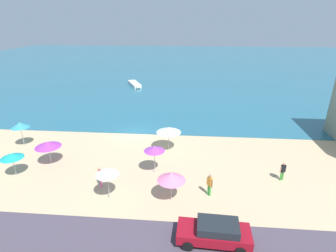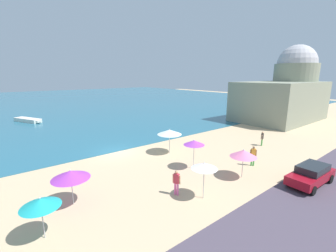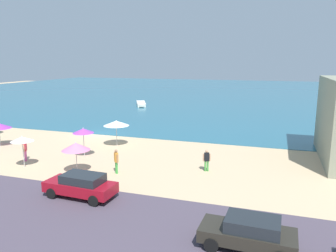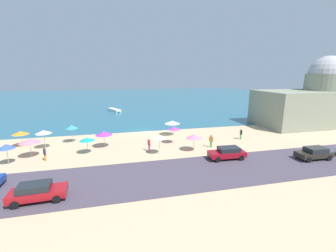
# 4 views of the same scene
# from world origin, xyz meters

# --- Properties ---
(ground_plane) EXTENTS (160.00, 160.00, 0.00)m
(ground_plane) POSITION_xyz_m (0.00, 0.00, 0.00)
(ground_plane) COLOR #CDAE86
(sea) EXTENTS (150.00, 110.00, 0.05)m
(sea) POSITION_xyz_m (0.00, 55.00, 0.03)
(sea) COLOR #27647D
(sea) RESTS_ON ground_plane
(beach_umbrella_1) EXTENTS (1.78, 1.78, 2.57)m
(beach_umbrella_1) POSITION_xyz_m (3.34, -8.05, 2.30)
(beach_umbrella_1) COLOR #B2B2B7
(beach_umbrella_1) RESTS_ON ground_plane
(beach_umbrella_4) EXTENTS (1.70, 1.70, 2.49)m
(beach_umbrella_4) POSITION_xyz_m (0.43, -11.86, 2.24)
(beach_umbrella_4) COLOR #B2B2B7
(beach_umbrella_4) RESTS_ON ground_plane
(beach_umbrella_5) EXTENTS (2.04, 2.04, 2.33)m
(beach_umbrella_5) POSITION_xyz_m (5.03, -11.68, 1.99)
(beach_umbrella_5) COLOR #B2B2B7
(beach_umbrella_5) RESTS_ON ground_plane
(beach_umbrella_9) EXTENTS (2.46, 2.46, 2.53)m
(beach_umbrella_9) POSITION_xyz_m (4.19, -3.71, 2.22)
(beach_umbrella_9) COLOR #B2B2B7
(beach_umbrella_9) RESTS_ON ground_plane
(bather_1) EXTENTS (0.35, 0.53, 1.75)m
(bather_1) POSITION_xyz_m (-0.67, -10.46, 0.99)
(bather_1) COLOR pink
(bather_1) RESTS_ON ground_plane
(bather_2) EXTENTS (0.54, 0.33, 1.65)m
(bather_2) POSITION_xyz_m (13.96, -8.33, 0.93)
(bather_2) COLOR green
(bather_2) RESTS_ON ground_plane
(bather_3) EXTENTS (0.43, 0.43, 1.81)m
(bather_3) POSITION_xyz_m (7.84, -10.89, 1.02)
(bather_3) COLOR green
(bather_3) RESTS_ON ground_plane
(parked_car_0) EXTENTS (4.13, 1.95, 1.43)m
(parked_car_0) POSITION_xyz_m (17.81, -17.92, 0.82)
(parked_car_0) COLOR black
(parked_car_0) RESTS_ON coastal_road
(parked_car_1) EXTENTS (4.37, 1.98, 1.44)m
(parked_car_1) POSITION_xyz_m (7.86, -15.47, 0.82)
(parked_car_1) COLOR maroon
(parked_car_1) RESTS_ON coastal_road
(skiff_nearshore) EXTENTS (3.72, 5.77, 0.62)m
(skiff_nearshore) POSITION_xyz_m (-4.88, 23.60, 0.36)
(skiff_nearshore) COLOR silver
(skiff_nearshore) RESTS_ON sea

